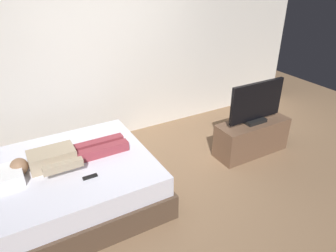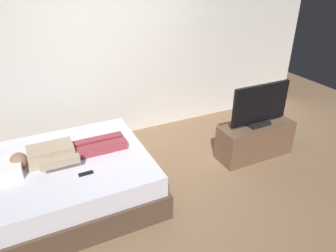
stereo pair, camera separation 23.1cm
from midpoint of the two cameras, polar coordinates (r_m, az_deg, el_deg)
name	(u,v)px [view 1 (the left image)]	position (r m, az deg, el deg)	size (l,w,h in m)	color
ground_plane	(160,193)	(3.88, -3.30, -12.21)	(10.00, 10.00, 0.00)	#8C6B4C
back_wall	(129,46)	(4.80, -8.61, 14.33)	(6.40, 0.10, 2.80)	silver
bed	(68,186)	(3.77, -19.62, -10.34)	(1.94, 1.62, 0.54)	brown
person	(65,156)	(3.62, -20.25, -5.23)	(1.26, 0.46, 0.18)	tan
remote	(90,177)	(3.34, -16.13, -9.01)	(0.15, 0.04, 0.02)	black
tv_stand	(251,137)	(4.63, 13.74, -2.04)	(1.10, 0.40, 0.50)	brown
tv	(256,103)	(4.40, 14.52, 4.03)	(0.88, 0.20, 0.59)	black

